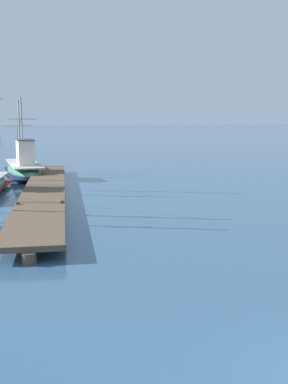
% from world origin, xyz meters
% --- Properties ---
extents(floating_dock, '(2.83, 19.99, 0.53)m').
position_xyz_m(floating_dock, '(-6.09, 16.81, 0.36)').
color(floating_dock, brown).
rests_on(floating_dock, ground).
extents(fishing_boat_0, '(3.53, 7.60, 4.79)m').
position_xyz_m(fishing_boat_0, '(-7.99, 24.41, 0.62)').
color(fishing_boat_0, '#337556').
rests_on(fishing_boat_0, ground).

